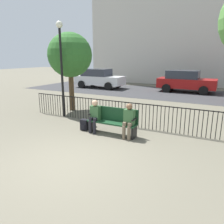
% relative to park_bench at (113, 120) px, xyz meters
% --- Properties ---
extents(ground_plane, '(80.00, 80.00, 0.00)m').
position_rel_park_bench_xyz_m(ground_plane, '(0.00, -2.39, -0.49)').
color(ground_plane, '#605B4C').
extents(park_bench, '(1.76, 0.45, 0.92)m').
position_rel_park_bench_xyz_m(park_bench, '(0.00, 0.00, 0.00)').
color(park_bench, '#14381E').
rests_on(park_bench, ground).
extents(seated_person_0, '(0.34, 0.39, 1.16)m').
position_rel_park_bench_xyz_m(seated_person_0, '(-0.66, -0.13, 0.16)').
color(seated_person_0, black).
rests_on(seated_person_0, ground).
extents(seated_person_1, '(0.34, 0.39, 1.16)m').
position_rel_park_bench_xyz_m(seated_person_1, '(0.64, -0.13, 0.16)').
color(seated_person_1, brown).
rests_on(seated_person_1, ground).
extents(backpack, '(0.27, 0.24, 0.40)m').
position_rel_park_bench_xyz_m(backpack, '(-1.11, -0.13, -0.30)').
color(backpack, black).
rests_on(backpack, ground).
extents(fence_railing, '(9.01, 0.03, 0.95)m').
position_rel_park_bench_xyz_m(fence_railing, '(-0.02, 1.04, 0.06)').
color(fence_railing, black).
rests_on(fence_railing, ground).
extents(tree_1, '(2.11, 2.11, 3.75)m').
position_rel_park_bench_xyz_m(tree_1, '(-3.44, 2.18, 2.18)').
color(tree_1, '#4C3823').
rests_on(tree_1, ground).
extents(lamp_post, '(0.28, 0.28, 4.03)m').
position_rel_park_bench_xyz_m(lamp_post, '(-3.00, 1.01, 2.14)').
color(lamp_post, black).
rests_on(lamp_post, ground).
extents(street_surface, '(24.00, 6.00, 0.01)m').
position_rel_park_bench_xyz_m(street_surface, '(0.00, 9.61, -0.49)').
color(street_surface, '#333335').
rests_on(street_surface, ground).
extents(parked_car_0, '(4.20, 1.94, 1.62)m').
position_rel_park_bench_xyz_m(parked_car_0, '(0.59, 10.81, 0.35)').
color(parked_car_0, maroon).
rests_on(parked_car_0, ground).
extents(parked_car_1, '(4.20, 1.94, 1.62)m').
position_rel_park_bench_xyz_m(parked_car_1, '(-6.43, 9.79, 0.35)').
color(parked_car_1, silver).
rests_on(parked_car_1, ground).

